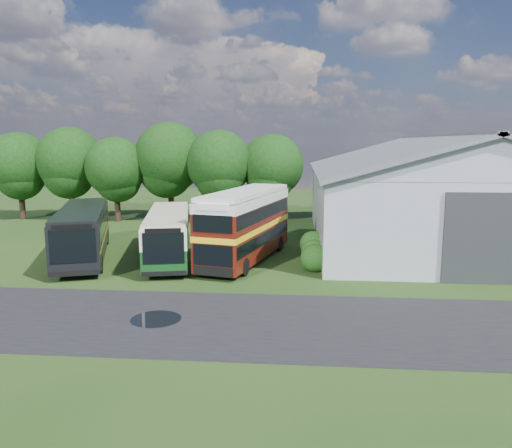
# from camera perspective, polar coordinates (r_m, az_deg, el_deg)

# --- Properties ---
(ground) EXTENTS (120.00, 120.00, 0.00)m
(ground) POSITION_cam_1_polar(r_m,az_deg,el_deg) (24.90, -6.05, -8.53)
(ground) COLOR black
(ground) RESTS_ON ground
(asphalt_road) EXTENTS (60.00, 8.00, 0.02)m
(asphalt_road) POSITION_cam_1_polar(r_m,az_deg,el_deg) (21.70, 0.34, -11.21)
(asphalt_road) COLOR black
(asphalt_road) RESTS_ON ground
(puddle) EXTENTS (2.20, 2.20, 0.01)m
(puddle) POSITION_cam_1_polar(r_m,az_deg,el_deg) (22.49, -11.36, -10.64)
(puddle) COLOR black
(puddle) RESTS_ON ground
(storage_shed) EXTENTS (18.80, 24.80, 8.15)m
(storage_shed) POSITION_cam_1_polar(r_m,az_deg,el_deg) (40.73, 19.78, 3.91)
(storage_shed) COLOR gray
(storage_shed) RESTS_ON ground
(tree_far_left) EXTENTS (6.12, 6.12, 8.64)m
(tree_far_left) POSITION_cam_1_polar(r_m,az_deg,el_deg) (54.79, -25.45, 6.27)
(tree_far_left) COLOR black
(tree_far_left) RESTS_ON ground
(tree_left_a) EXTENTS (6.46, 6.46, 9.12)m
(tree_left_a) POSITION_cam_1_polar(r_m,az_deg,el_deg) (52.88, -20.49, 6.84)
(tree_left_a) COLOR black
(tree_left_a) RESTS_ON ground
(tree_left_b) EXTENTS (5.78, 5.78, 8.16)m
(tree_left_b) POSITION_cam_1_polar(r_m,az_deg,el_deg) (50.03, -15.73, 6.26)
(tree_left_b) COLOR black
(tree_left_b) RESTS_ON ground
(tree_mid) EXTENTS (6.80, 6.80, 9.60)m
(tree_mid) POSITION_cam_1_polar(r_m,az_deg,el_deg) (49.71, -9.80, 7.53)
(tree_mid) COLOR black
(tree_mid) RESTS_ON ground
(tree_right_a) EXTENTS (6.26, 6.26, 8.83)m
(tree_right_a) POSITION_cam_1_polar(r_m,az_deg,el_deg) (47.71, -4.24, 6.97)
(tree_right_a) COLOR black
(tree_right_a) RESTS_ON ground
(tree_right_b) EXTENTS (5.98, 5.98, 8.45)m
(tree_right_b) POSITION_cam_1_polar(r_m,az_deg,el_deg) (47.98, 1.87, 6.71)
(tree_right_b) COLOR black
(tree_right_b) RESTS_ON ground
(shrub_front) EXTENTS (1.70, 1.70, 1.70)m
(shrub_front) POSITION_cam_1_polar(r_m,az_deg,el_deg) (30.24, 6.69, -5.32)
(shrub_front) COLOR #194714
(shrub_front) RESTS_ON ground
(shrub_mid) EXTENTS (1.60, 1.60, 1.60)m
(shrub_mid) POSITION_cam_1_polar(r_m,az_deg,el_deg) (32.18, 6.59, -4.43)
(shrub_mid) COLOR #194714
(shrub_mid) RESTS_ON ground
(shrub_back) EXTENTS (1.80, 1.80, 1.80)m
(shrub_back) POSITION_cam_1_polar(r_m,az_deg,el_deg) (34.13, 6.50, -3.63)
(shrub_back) COLOR #194714
(shrub_back) RESTS_ON ground
(bus_green_single) EXTENTS (4.98, 11.63, 3.12)m
(bus_green_single) POSITION_cam_1_polar(r_m,az_deg,el_deg) (33.30, -10.00, -1.12)
(bus_green_single) COLOR black
(bus_green_single) RESTS_ON ground
(bus_maroon_double) EXTENTS (5.19, 11.04, 4.60)m
(bus_maroon_double) POSITION_cam_1_polar(r_m,az_deg,el_deg) (32.15, -1.17, -0.21)
(bus_maroon_double) COLOR black
(bus_maroon_double) RESTS_ON ground
(bus_dark_single) EXTENTS (6.66, 12.44, 3.36)m
(bus_dark_single) POSITION_cam_1_polar(r_m,az_deg,el_deg) (34.89, -19.17, -0.81)
(bus_dark_single) COLOR black
(bus_dark_single) RESTS_ON ground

